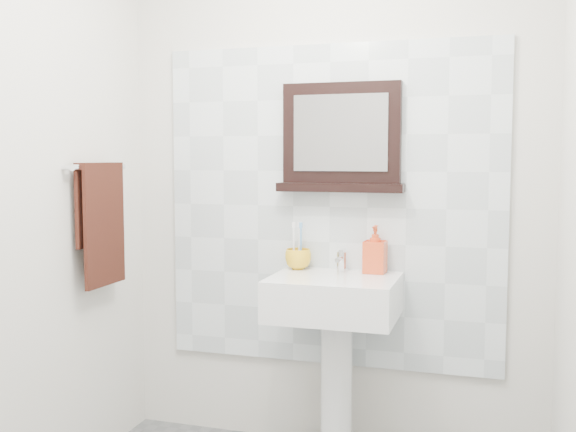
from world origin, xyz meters
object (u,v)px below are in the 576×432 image
Objects in this scene: framed_mirror at (341,140)px; hand_towel at (101,214)px; toothbrush_cup at (298,259)px; soap_dispenser at (375,249)px; pedestal_sink at (335,317)px.

framed_mirror reaches higher than hand_towel.
soap_dispenser is at bearing 0.69° from toothbrush_cup.
pedestal_sink is at bearing 13.12° from hand_towel.
soap_dispenser is 0.37× the size of framed_mirror.
framed_mirror reaches higher than toothbrush_cup.
hand_towel is at bearing -160.02° from soap_dispenser.
pedestal_sink is 7.95× the size of toothbrush_cup.
toothbrush_cup is at bearing -164.72° from framed_mirror.
toothbrush_cup is 0.37m from soap_dispenser.
soap_dispenser reaches higher than pedestal_sink.
soap_dispenser is 0.39× the size of hand_towel.
toothbrush_cup is 0.21× the size of framed_mirror.
pedestal_sink is 0.36m from soap_dispenser.
pedestal_sink is 1.64× the size of framed_mirror.
soap_dispenser is (0.36, 0.00, 0.06)m from toothbrush_cup.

